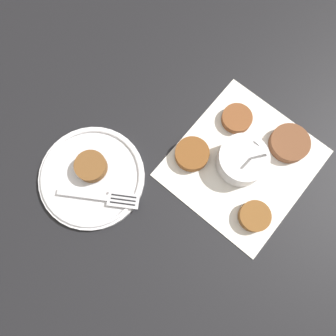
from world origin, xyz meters
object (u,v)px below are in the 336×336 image
at_px(serving_plate, 92,177).
at_px(fritter_on_plate, 91,166).
at_px(fork, 107,198).
at_px(sauce_bowl, 242,160).

height_order(serving_plate, fritter_on_plate, fritter_on_plate).
bearing_deg(fork, serving_plate, 80.35).
bearing_deg(sauce_bowl, fork, 147.36).
xyz_separation_m(sauce_bowl, serving_plate, (-0.22, 0.20, -0.02)).
bearing_deg(sauce_bowl, serving_plate, 137.43).
height_order(fritter_on_plate, fork, fritter_on_plate).
distance_m(sauce_bowl, serving_plate, 0.30).
height_order(serving_plate, fork, fork).
bearing_deg(fork, fritter_on_plate, 70.38).
xyz_separation_m(fritter_on_plate, fork, (-0.02, -0.06, -0.01)).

